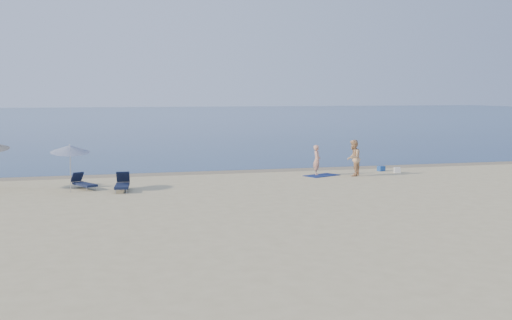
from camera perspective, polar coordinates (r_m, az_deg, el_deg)
The scene contains 11 objects.
ground at distance 18.93m, azimuth 16.40°, elevation -7.87°, with size 160.00×160.00×0.00m, color #CBB987.
sea at distance 116.12m, azimuth -10.28°, elevation 3.75°, with size 240.00×160.00×0.01m, color #0C2649.
wet_sand_strip at distance 36.62m, azimuth 0.40°, elevation -0.96°, with size 240.00×1.60×0.00m, color #847254.
person_left at distance 34.76m, azimuth 5.43°, elevation -0.01°, with size 0.60×0.39×1.64m, color tan.
person_right at distance 34.63m, azimuth 8.66°, elevation 0.18°, with size 0.94×0.74×1.94m, color tan.
beach_towel at distance 34.66m, azimuth 5.85°, elevation -1.37°, with size 1.86×1.03×0.03m, color #0F1D4F.
white_bag at distance 36.54m, azimuth 12.44°, elevation -0.89°, with size 0.34×0.29×0.29m, color silver.
blue_cooler at distance 37.19m, azimuth 11.07°, elevation -0.74°, with size 0.40×0.29×0.29m, color #1C4798.
umbrella_near at distance 29.92m, azimuth -16.22°, elevation 0.96°, with size 1.92×1.94×2.25m.
lounger_left at distance 30.87m, azimuth -15.09°, elevation -1.99°, with size 1.25×1.73×0.74m.
lounger_right at distance 29.84m, azimuth -11.81°, elevation -2.12°, with size 0.82×1.90×0.81m.
Camera 1 is at (-9.69, -15.63, 4.48)m, focal length 45.00 mm.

